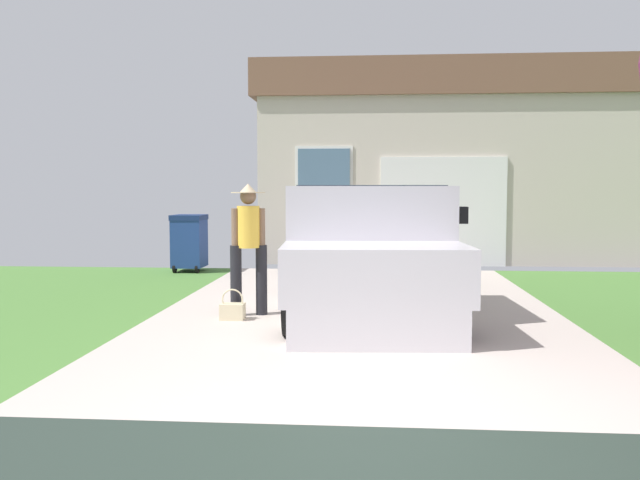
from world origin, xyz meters
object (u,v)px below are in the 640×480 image
Objects in this scene: pickup_truck at (367,255)px; handbag at (233,310)px; person_with_hat at (249,241)px; wheeled_trash_bin at (189,241)px; house_with_garage at (442,165)px.

handbag is at bearing 18.30° from pickup_truck.
person_with_hat is (-1.50, -0.35, 0.21)m from pickup_truck.
handbag is at bearing -68.70° from wheeled_trash_bin.
house_with_garage reaches higher than wheeled_trash_bin.
pickup_truck is 1.56m from person_with_hat.
wheeled_trash_bin is at bearing 97.76° from person_with_hat.
handbag is at bearing -111.15° from house_with_garage.
house_with_garage is (1.81, 8.29, 1.47)m from pickup_truck.
house_with_garage is 6.95m from wheeled_trash_bin.
house_with_garage is at bearing 38.00° from wheeled_trash_bin.
house_with_garage is (3.31, 8.64, 1.27)m from person_with_hat.
house_with_garage is (3.46, 8.95, 2.10)m from handbag.
person_with_hat is 9.34m from house_with_garage.
person_with_hat reaches higher than wheeled_trash_bin.
house_with_garage is 7.83× the size of wheeled_trash_bin.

